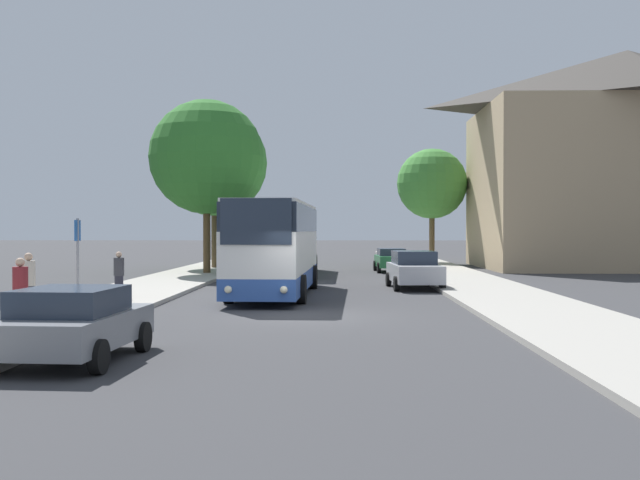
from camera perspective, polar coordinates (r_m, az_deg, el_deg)
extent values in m
plane|color=#38383A|center=(21.90, -1.12, -5.82)|extent=(300.00, 300.00, 0.00)
cube|color=#A39E93|center=(23.28, -18.67, -5.29)|extent=(4.00, 120.00, 0.15)
cube|color=#A39E93|center=(22.69, 16.92, -5.44)|extent=(4.00, 120.00, 0.15)
cube|color=tan|center=(52.66, 22.34, 3.68)|extent=(18.72, 12.44, 10.44)
pyramid|color=#423D38|center=(53.49, 22.39, 11.28)|extent=(18.72, 12.44, 3.73)
cube|color=#2D519E|center=(28.74, -3.39, -2.99)|extent=(2.81, 10.89, 0.70)
cube|color=silver|center=(28.69, -3.39, -0.82)|extent=(2.81, 10.89, 1.48)
cube|color=#232D3D|center=(28.68, -3.39, 1.61)|extent=(2.82, 10.67, 0.95)
cube|color=silver|center=(28.69, -3.39, 2.68)|extent=(2.75, 10.67, 0.12)
cube|color=#232D3D|center=(23.28, -4.91, 1.42)|extent=(2.24, 0.13, 1.45)
sphere|color=#F4EAC1|center=(23.47, -7.02, -3.76)|extent=(0.24, 0.24, 0.24)
sphere|color=#F4EAC1|center=(23.23, -2.78, -3.81)|extent=(0.24, 0.24, 0.24)
cylinder|color=black|center=(25.72, -6.97, -3.72)|extent=(0.33, 1.01, 1.00)
cylinder|color=black|center=(25.41, -1.43, -3.77)|extent=(0.33, 1.01, 1.00)
cylinder|color=black|center=(32.12, -4.94, -2.81)|extent=(0.33, 1.01, 1.00)
cylinder|color=black|center=(31.86, -0.50, -2.84)|extent=(0.33, 1.01, 1.00)
cube|color=#238942|center=(42.01, -2.27, -1.79)|extent=(2.57, 10.33, 0.70)
cube|color=silver|center=(41.98, -2.27, -0.28)|extent=(2.57, 10.33, 1.50)
cube|color=#232D3D|center=(41.97, -2.27, 1.39)|extent=(2.59, 10.12, 0.95)
cube|color=silver|center=(41.98, -2.27, 2.12)|extent=(2.52, 10.12, 0.12)
cube|color=#232D3D|center=(36.81, -2.88, 1.24)|extent=(2.20, 0.09, 1.45)
sphere|color=#F4EAC1|center=(36.92, -4.21, -2.09)|extent=(0.24, 0.24, 0.24)
sphere|color=#F4EAC1|center=(36.77, -1.55, -2.10)|extent=(0.24, 0.24, 0.24)
cylinder|color=black|center=(39.06, -4.41, -2.17)|extent=(0.31, 1.00, 1.00)
cylinder|color=black|center=(38.86, -0.81, -2.18)|extent=(0.31, 1.00, 1.00)
cylinder|color=black|center=(45.20, -3.52, -1.76)|extent=(0.31, 1.00, 1.00)
cylinder|color=black|center=(45.03, -0.41, -1.77)|extent=(0.31, 1.00, 1.00)
cube|color=slate|center=(15.16, -18.24, -6.47)|extent=(2.14, 4.03, 0.62)
cube|color=#232D3D|center=(14.96, -18.49, -4.42)|extent=(1.80, 2.14, 0.49)
cylinder|color=black|center=(16.69, -19.65, -6.88)|extent=(0.24, 0.63, 0.62)
cylinder|color=black|center=(16.00, -13.33, -7.19)|extent=(0.24, 0.63, 0.62)
cylinder|color=black|center=(13.73, -16.51, -8.53)|extent=(0.24, 0.63, 0.62)
cube|color=#B7B7BC|center=(32.16, 7.20, -2.50)|extent=(2.11, 4.51, 0.74)
cube|color=#232D3D|center=(32.30, 7.15, -1.33)|extent=(1.77, 2.38, 0.56)
cylinder|color=black|center=(31.00, 9.31, -3.30)|extent=(0.23, 0.63, 0.62)
cylinder|color=black|center=(30.70, 5.85, -3.34)|extent=(0.23, 0.63, 0.62)
cylinder|color=black|center=(33.68, 8.43, -2.97)|extent=(0.23, 0.63, 0.62)
cylinder|color=black|center=(33.41, 5.24, -3.00)|extent=(0.23, 0.63, 0.62)
cube|color=#236B38|center=(44.66, 5.46, -1.62)|extent=(1.87, 4.09, 0.66)
cube|color=#232D3D|center=(44.80, 5.44, -0.91)|extent=(1.59, 2.15, 0.43)
cylinder|color=black|center=(43.54, 6.76, -2.11)|extent=(0.22, 0.63, 0.62)
cylinder|color=black|center=(43.34, 4.51, -2.12)|extent=(0.22, 0.63, 0.62)
cylinder|color=black|center=(46.01, 6.35, -1.96)|extent=(0.22, 0.63, 0.62)
cylinder|color=black|center=(45.83, 4.22, -1.96)|extent=(0.22, 0.63, 0.62)
cylinder|color=gray|center=(22.58, -17.98, -1.84)|extent=(0.08, 0.08, 2.70)
cube|color=#1E56A3|center=(22.56, -17.99, 0.70)|extent=(0.03, 0.45, 0.60)
cylinder|color=#23232D|center=(27.01, -15.07, -3.46)|extent=(0.30, 0.30, 0.76)
cylinder|color=#333338|center=(26.97, -15.07, -1.98)|extent=(0.36, 0.36, 0.64)
sphere|color=tan|center=(26.95, -15.08, -1.08)|extent=(0.21, 0.21, 0.21)
cylinder|color=#23232D|center=(19.55, -21.86, -5.05)|extent=(0.30, 0.30, 0.81)
cylinder|color=maroon|center=(19.49, -21.87, -2.89)|extent=(0.36, 0.36, 0.67)
sphere|color=tan|center=(19.47, -21.88, -1.59)|extent=(0.22, 0.22, 0.22)
cylinder|color=#23232D|center=(22.20, -21.31, -4.33)|extent=(0.30, 0.30, 0.83)
cylinder|color=#B2A899|center=(22.14, -21.32, -2.38)|extent=(0.36, 0.36, 0.69)
sphere|color=tan|center=(22.12, -21.33, -1.20)|extent=(0.22, 0.22, 0.22)
cylinder|color=#513D23|center=(41.43, -8.62, 0.28)|extent=(0.40, 0.40, 4.00)
sphere|color=#2D7028|center=(41.62, -8.63, 6.27)|extent=(6.26, 6.26, 6.26)
cylinder|color=brown|center=(47.16, -8.03, 0.37)|extent=(0.40, 0.40, 4.03)
sphere|color=#387F33|center=(47.34, -8.05, 5.81)|extent=(6.60, 6.60, 6.60)
cylinder|color=brown|center=(55.39, 8.52, 0.31)|extent=(0.40, 0.40, 3.80)
sphere|color=#428938|center=(55.49, 8.53, 4.27)|extent=(5.13, 5.13, 5.13)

